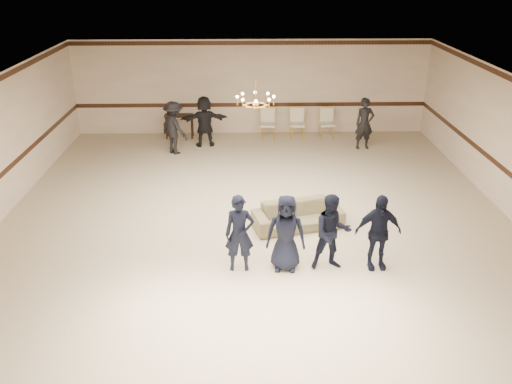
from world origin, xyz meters
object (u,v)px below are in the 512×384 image
boy_b (286,233)px  chandelier (256,91)px  console_table (180,126)px  banquet_chair_left (268,124)px  adult_right (364,124)px  adult_mid (205,121)px  banquet_chair_right (327,124)px  settee (298,215)px  boy_c (332,233)px  boy_a (240,234)px  boy_d (378,232)px  adult_left (174,128)px  banquet_chair_mid (298,124)px

boy_b → chandelier: bearing=105.1°
console_table → banquet_chair_left: bearing=-3.6°
adult_right → adult_mid: bearing=167.9°
banquet_chair_left → banquet_chair_right: 2.00m
settee → adult_right: 6.05m
banquet_chair_left → console_table: bearing=-179.4°
boy_c → settee: size_ratio=0.77×
boy_a → boy_b: same height
banquet_chair_right → boy_c: bearing=-100.8°
settee → boy_c: bearing=-89.1°
boy_d → console_table: boy_d is taller
adult_left → settee: bearing=166.4°
adult_mid → banquet_chair_right: (4.08, 0.67, -0.32)m
banquet_chair_left → chandelier: bearing=-91.5°
chandelier → adult_mid: bearing=108.4°
boy_a → adult_left: (-2.05, 6.88, 0.04)m
boy_c → boy_d: bearing=-4.6°
adult_left → boy_c: bearing=162.3°
boy_b → boy_c: bearing=5.2°
banquet_chair_left → adult_right: bearing=-15.1°
boy_b → boy_d: 1.80m
boy_d → chandelier: bearing=124.6°
boy_c → settee: 1.88m
boy_c → console_table: 9.31m
settee → banquet_chair_left: size_ratio=2.00×
banquet_chair_right → boy_a: bearing=-112.6°
boy_b → adult_left: size_ratio=0.95×
settee → console_table: (-3.39, 6.70, 0.11)m
adult_right → banquet_chair_left: 3.22m
boy_c → adult_right: adult_right is taller
boy_a → adult_left: adult_left is taller
adult_left → banquet_chair_mid: 4.22m
settee → adult_left: adult_left is taller
boy_c → boy_a: bearing=175.4°
chandelier → boy_b: size_ratio=0.60×
boy_b → adult_mid: size_ratio=0.95×
adult_mid → boy_b: bearing=96.8°
adult_left → adult_mid: same height
boy_c → adult_right: 7.50m
boy_b → banquet_chair_right: 8.50m
banquet_chair_right → banquet_chair_mid: bearing=177.0°
chandelier → boy_c: size_ratio=0.60×
adult_right → boy_d: bearing=-107.5°
banquet_chair_mid → boy_a: bearing=-98.0°
adult_mid → banquet_chair_left: size_ratio=1.62×
banquet_chair_right → adult_left: bearing=-167.7°
boy_c → console_table: boy_c is taller
boy_c → banquet_chair_right: bearing=77.6°
boy_b → banquet_chair_mid: size_ratio=1.54×
boy_d → banquet_chair_right: bearing=85.0°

